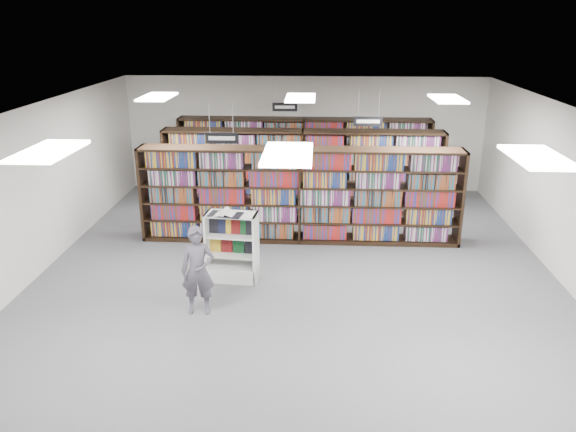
{
  "coord_description": "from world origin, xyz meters",
  "views": [
    {
      "loc": [
        0.35,
        -9.71,
        4.76
      ],
      "look_at": [
        -0.18,
        0.5,
        1.1
      ],
      "focal_mm": 35.0,
      "sensor_mm": 36.0,
      "label": 1
    }
  ],
  "objects_px": {
    "bookshelf_row_near": "(300,195)",
    "open_book": "(225,213)",
    "endcap_display": "(233,256)",
    "shopper": "(198,271)"
  },
  "relations": [
    {
      "from": "bookshelf_row_near",
      "to": "endcap_display",
      "type": "distance_m",
      "value": 2.43
    },
    {
      "from": "endcap_display",
      "to": "open_book",
      "type": "xyz_separation_m",
      "value": [
        -0.1,
        -0.11,
        0.9
      ]
    },
    {
      "from": "bookshelf_row_near",
      "to": "endcap_display",
      "type": "xyz_separation_m",
      "value": [
        -1.2,
        -2.03,
        -0.59
      ]
    },
    {
      "from": "open_book",
      "to": "bookshelf_row_near",
      "type": "bearing_deg",
      "value": 68.12
    },
    {
      "from": "bookshelf_row_near",
      "to": "shopper",
      "type": "height_order",
      "value": "bookshelf_row_near"
    },
    {
      "from": "bookshelf_row_near",
      "to": "open_book",
      "type": "height_order",
      "value": "bookshelf_row_near"
    },
    {
      "from": "bookshelf_row_near",
      "to": "open_book",
      "type": "distance_m",
      "value": 2.53
    },
    {
      "from": "bookshelf_row_near",
      "to": "shopper",
      "type": "bearing_deg",
      "value": -115.26
    },
    {
      "from": "open_book",
      "to": "shopper",
      "type": "height_order",
      "value": "shopper"
    },
    {
      "from": "bookshelf_row_near",
      "to": "shopper",
      "type": "xyz_separation_m",
      "value": [
        -1.58,
        -3.35,
        -0.28
      ]
    }
  ]
}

